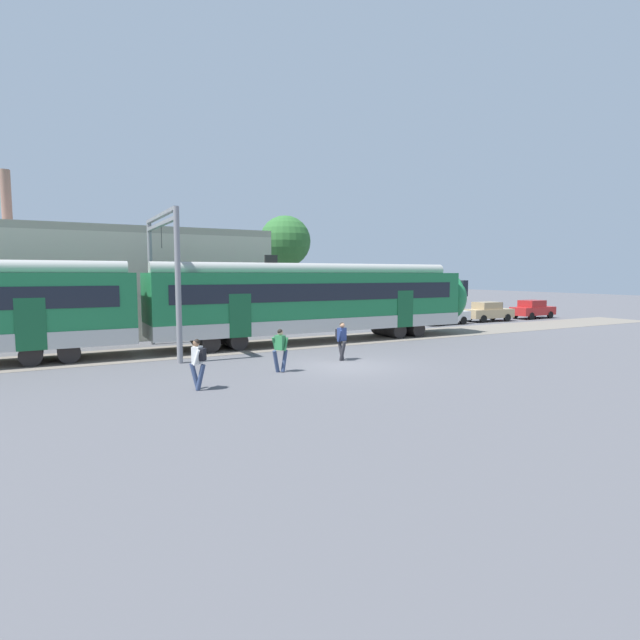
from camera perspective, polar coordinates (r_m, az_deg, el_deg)
The scene contains 12 objects.
ground_plane at distance 20.51m, azimuth 2.85°, elevation -5.24°, with size 160.00×160.00×0.00m, color #515156.
track_bed at distance 24.60m, azimuth -23.69°, elevation -3.91°, with size 80.00×4.40×0.01m, color slate.
commuter_train at distance 24.68m, azimuth -18.13°, elevation 1.56°, with size 38.05×3.07×4.73m.
pedestrian_white at distance 16.60m, azimuth -13.78°, elevation -4.42°, with size 0.52×0.67×1.67m.
pedestrian_green at distance 19.07m, azimuth -4.58°, elevation -3.12°, with size 0.71×0.50×1.67m.
pedestrian_navy at distance 21.66m, azimuth 2.46°, elevation -2.03°, with size 0.53×0.70×1.67m.
parked_car_white at distance 38.08m, azimuth 13.90°, elevation 0.67°, with size 4.06×1.87×1.54m.
parked_car_tan at distance 41.61m, azimuth 18.65°, elevation 0.92°, with size 4.08×1.92×1.54m.
parked_car_red at distance 45.73m, azimuth 23.13°, elevation 1.15°, with size 4.07×1.89×1.54m.
catenary_gantry at distance 24.70m, azimuth -17.60°, elevation 6.36°, with size 0.24×6.64×6.53m.
background_building at distance 31.58m, azimuth -22.26°, elevation 3.92°, with size 17.53×5.00×9.20m.
street_tree_right at distance 40.96m, azimuth -4.01°, elevation 8.92°, with size 4.13×4.13×8.44m.
Camera 1 is at (-10.47, -17.24, 3.74)m, focal length 28.00 mm.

